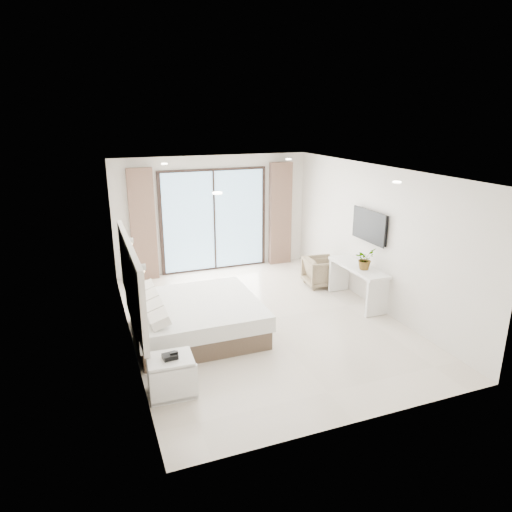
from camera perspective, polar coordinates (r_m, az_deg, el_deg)
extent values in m
plane|color=beige|center=(8.39, 0.75, -7.98)|extent=(6.20, 6.20, 0.00)
cube|color=silver|center=(10.76, -5.33, 5.26)|extent=(4.60, 0.02, 2.70)
cube|color=silver|center=(5.33, 13.28, -7.97)|extent=(4.60, 0.02, 2.70)
cube|color=silver|center=(7.41, -15.98, -0.93)|extent=(0.02, 6.20, 2.70)
cube|color=silver|center=(8.98, 14.57, 2.35)|extent=(0.02, 6.20, 2.70)
cube|color=white|center=(7.64, 0.83, 10.66)|extent=(4.60, 6.20, 0.02)
cube|color=white|center=(7.35, -15.37, -2.67)|extent=(0.08, 3.00, 1.20)
cube|color=black|center=(8.97, 14.10, 3.69)|extent=(0.06, 1.00, 0.58)
cube|color=black|center=(8.95, 13.88, 3.67)|extent=(0.02, 1.04, 0.62)
cube|color=black|center=(10.77, -5.26, 4.45)|extent=(2.56, 0.04, 2.42)
cube|color=#99CEF6|center=(10.74, -5.22, 4.41)|extent=(2.40, 0.01, 2.30)
cube|color=brown|center=(10.34, -13.95, 3.75)|extent=(0.55, 0.14, 2.50)
cube|color=brown|center=(11.20, 3.07, 5.26)|extent=(0.55, 0.14, 2.50)
cylinder|color=white|center=(5.53, -4.86, 7.84)|extent=(0.12, 0.12, 0.02)
cylinder|color=white|center=(6.72, 17.21, 8.82)|extent=(0.12, 0.12, 0.02)
cylinder|color=white|center=(9.02, -11.39, 11.23)|extent=(0.12, 0.12, 0.02)
cylinder|color=white|center=(9.79, 4.09, 11.98)|extent=(0.12, 0.12, 0.02)
cube|color=brown|center=(7.87, -7.47, -8.63)|extent=(2.00, 1.90, 0.32)
cube|color=white|center=(7.75, -7.55, -6.70)|extent=(2.08, 1.98, 0.26)
cube|color=white|center=(6.97, -11.99, -7.99)|extent=(0.28, 0.40, 0.14)
cube|color=white|center=(7.36, -12.54, -6.62)|extent=(0.28, 0.40, 0.14)
cube|color=white|center=(7.76, -13.04, -5.37)|extent=(0.28, 0.40, 0.14)
cube|color=white|center=(8.16, -13.49, -4.27)|extent=(0.28, 0.40, 0.14)
cube|color=white|center=(6.22, -10.70, -12.61)|extent=(0.62, 0.51, 0.05)
cube|color=white|center=(6.47, -10.45, -16.33)|extent=(0.62, 0.51, 0.05)
cube|color=white|center=(6.16, -10.18, -15.56)|extent=(0.59, 0.08, 0.48)
cube|color=white|center=(6.52, -10.93, -13.59)|extent=(0.59, 0.08, 0.48)
cube|color=black|center=(6.17, -10.70, -12.23)|extent=(0.20, 0.17, 0.06)
cube|color=white|center=(9.08, 12.63, -1.38)|extent=(0.47, 1.50, 0.06)
cube|color=white|center=(8.69, 14.89, -5.10)|extent=(0.45, 0.06, 0.71)
cube|color=white|center=(9.74, 10.33, -2.34)|extent=(0.45, 0.06, 0.71)
imported|color=#33662D|center=(8.86, 13.43, -0.62)|extent=(0.49, 0.51, 0.32)
imported|color=#978263|center=(10.00, 8.14, -1.79)|extent=(0.69, 0.72, 0.68)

